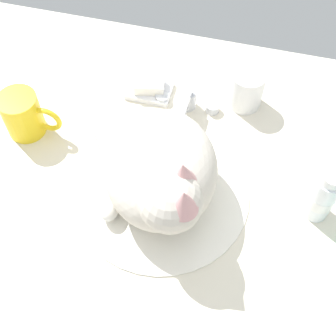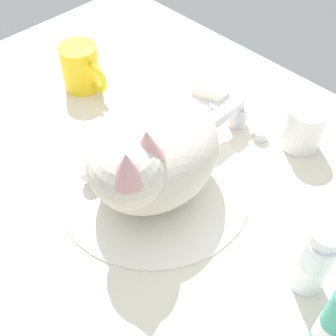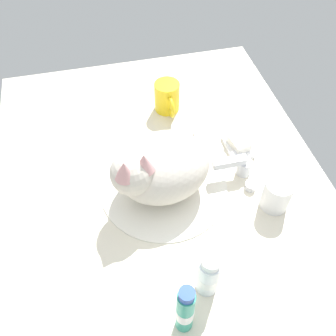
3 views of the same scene
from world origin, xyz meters
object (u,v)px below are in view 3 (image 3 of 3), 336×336
at_px(faucet, 240,167).
at_px(toothpaste_bottle, 208,275).
at_px(cat, 159,167).
at_px(soap_bar, 239,143).
at_px(mouthwash_bottle, 185,311).
at_px(coffee_mug, 167,97).
at_px(rinse_cup, 277,195).

relative_size(faucet, toothpaste_bottle, 1.09).
height_order(cat, soap_bar, cat).
xyz_separation_m(soap_bar, mouthwash_bottle, (0.41, -0.26, 0.05)).
distance_m(coffee_mug, toothpaste_bottle, 0.56).
xyz_separation_m(cat, coffee_mug, (-0.29, 0.09, -0.04)).
bearing_deg(coffee_mug, soap_bar, 36.58).
xyz_separation_m(faucet, soap_bar, (-0.08, 0.03, -0.00)).
xyz_separation_m(soap_bar, toothpaste_bottle, (0.35, -0.20, 0.03)).
distance_m(rinse_cup, mouthwash_bottle, 0.36).
xyz_separation_m(coffee_mug, rinse_cup, (0.39, 0.17, -0.00)).
bearing_deg(toothpaste_bottle, rinse_cup, 126.25).
bearing_deg(faucet, rinse_cup, 23.59).
distance_m(coffee_mug, rinse_cup, 0.43).
relative_size(rinse_cup, toothpaste_bottle, 0.67).
height_order(cat, coffee_mug, cat).
bearing_deg(cat, mouthwash_bottle, -4.20).
distance_m(faucet, cat, 0.22).
relative_size(coffee_mug, mouthwash_bottle, 0.74).
bearing_deg(cat, coffee_mug, 163.11).
bearing_deg(coffee_mug, mouthwash_bottle, -10.26).
relative_size(faucet, rinse_cup, 1.63).
height_order(coffee_mug, mouthwash_bottle, mouthwash_bottle).
relative_size(coffee_mug, soap_bar, 1.91).
bearing_deg(coffee_mug, rinse_cup, 23.16).
xyz_separation_m(rinse_cup, toothpaste_bottle, (0.16, -0.22, 0.02)).
height_order(rinse_cup, mouthwash_bottle, mouthwash_bottle).
bearing_deg(rinse_cup, cat, -112.83).
height_order(soap_bar, toothpaste_bottle, toothpaste_bottle).
height_order(cat, toothpaste_bottle, cat).
xyz_separation_m(faucet, coffee_mug, (-0.28, -0.12, 0.02)).
relative_size(faucet, cat, 0.48).
bearing_deg(faucet, soap_bar, 160.85).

